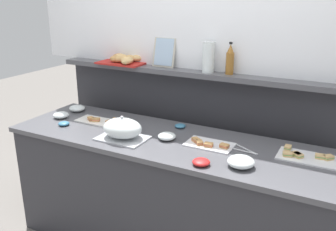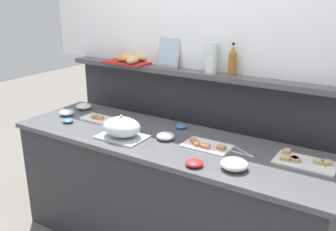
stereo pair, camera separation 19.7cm
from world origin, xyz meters
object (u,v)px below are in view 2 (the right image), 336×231
Objects in this scene: glass_bowl_small at (84,106)px; condiment_bowl_teal at (194,163)px; sandwich_platter_rear at (206,145)px; vinegar_bottle_amber at (233,61)px; framed_picture at (169,52)px; sandwich_platter_front at (104,119)px; glass_bowl_medium at (166,136)px; glass_bowl_large at (234,165)px; glass_bowl_extra at (67,113)px; condiment_bowl_red at (68,121)px; serving_cloche at (122,128)px; sandwich_platter_side at (304,161)px; bread_basket at (130,59)px; water_carafe at (211,58)px; condiment_bowl_dark at (181,126)px; serving_tongs at (243,153)px.

glass_bowl_small is 1.27× the size of condiment_bowl_teal.
sandwich_platter_rear is 0.30m from condiment_bowl_teal.
framed_picture is (-0.56, 0.03, 0.02)m from vinegar_bottle_amber.
sandwich_platter_front is 0.64m from glass_bowl_medium.
glass_bowl_large is at bearing -16.25° from glass_bowl_medium.
condiment_bowl_red is at bearing -40.86° from glass_bowl_extra.
sandwich_platter_rear is 1.31× the size of framed_picture.
sandwich_platter_rear is 2.52× the size of glass_bowl_extra.
serving_cloche reaches higher than sandwich_platter_front.
glass_bowl_extra reaches higher than sandwich_platter_side.
glass_bowl_large is 1.28× the size of glass_bowl_extra.
glass_bowl_medium is 0.90m from bread_basket.
sandwich_platter_front is at bearing 149.89° from serving_cloche.
water_carafe is at bearing 77.95° from glass_bowl_medium.
serving_cloche is 0.86m from glass_bowl_large.
water_carafe is (0.94, 0.59, 0.50)m from condiment_bowl_red.
framed_picture is at bearing 7.76° from bread_basket.
sandwich_platter_rear reaches higher than condiment_bowl_dark.
glass_bowl_large is (0.28, -0.21, 0.02)m from sandwich_platter_rear.
water_carafe is (0.76, 0.01, 0.08)m from bread_basket.
serving_tongs is (1.17, -0.01, -0.00)m from sandwich_platter_front.
framed_picture reaches higher than sandwich_platter_side.
condiment_bowl_red is at bearing -151.33° from vinegar_bottle_amber.
framed_picture is (-0.84, 0.45, 0.51)m from serving_tongs.
glass_bowl_extra is 1.27m from water_carafe.
sandwich_platter_rear is 3.75× the size of condiment_bowl_red.
glass_bowl_medium is (-0.58, 0.17, -0.01)m from glass_bowl_large.
glass_bowl_small reaches higher than sandwich_platter_rear.
serving_tongs is 1.34m from bread_basket.
glass_bowl_small reaches higher than sandwich_platter_front.
condiment_bowl_red is (-1.42, 0.05, -0.01)m from glass_bowl_large.
glass_bowl_large reaches higher than glass_bowl_extra.
serving_tongs is (-0.04, 0.23, -0.02)m from glass_bowl_large.
condiment_bowl_red is (-0.56, 0.02, -0.06)m from serving_cloche.
serving_tongs is 0.47× the size of bread_basket.
sandwich_platter_side is at bearing -2.28° from glass_bowl_small.
glass_bowl_large is 1.45m from bread_basket.
glass_bowl_large is at bearing -2.28° from serving_cloche.
sandwich_platter_side is 3.32× the size of condiment_bowl_teal.
glass_bowl_large reaches higher than condiment_bowl_dark.
condiment_bowl_dark is 0.63m from framed_picture.
vinegar_bottle_amber is at bearing 48.70° from serving_cloche.
glass_bowl_small is 1.08× the size of glass_bowl_extra.
vinegar_bottle_amber is at bearing 20.95° from glass_bowl_extra.
glass_bowl_large reaches higher than sandwich_platter_front.
condiment_bowl_red is 0.74m from bread_basket.
sandwich_platter_front is (-0.93, 0.03, -0.00)m from sandwich_platter_rear.
framed_picture is (-1.20, 0.38, 0.51)m from sandwich_platter_side.
bread_basket is (0.32, 0.45, 0.41)m from glass_bowl_extra.
glass_bowl_extra is at bearing 168.58° from serving_cloche.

